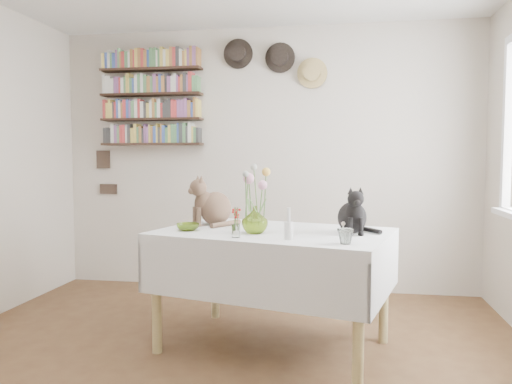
% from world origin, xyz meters
% --- Properties ---
extents(room, '(4.08, 4.58, 2.58)m').
position_xyz_m(room, '(0.00, 0.00, 1.25)').
color(room, brown).
rests_on(room, ground).
extents(dining_table, '(1.66, 1.29, 0.79)m').
position_xyz_m(dining_table, '(0.29, 0.74, 0.59)').
color(dining_table, white).
rests_on(dining_table, room).
extents(tabby_cat, '(0.39, 0.38, 0.36)m').
position_xyz_m(tabby_cat, '(-0.16, 0.97, 0.97)').
color(tabby_cat, brown).
rests_on(tabby_cat, dining_table).
extents(black_cat, '(0.24, 0.29, 0.30)m').
position_xyz_m(black_cat, '(0.79, 0.74, 0.94)').
color(black_cat, black).
rests_on(black_cat, dining_table).
extents(flower_vase, '(0.24, 0.24, 0.17)m').
position_xyz_m(flower_vase, '(0.18, 0.61, 0.88)').
color(flower_vase, '#A1C138').
rests_on(flower_vase, dining_table).
extents(green_bowl, '(0.19, 0.19, 0.05)m').
position_xyz_m(green_bowl, '(-0.27, 0.65, 0.81)').
color(green_bowl, '#A1C138').
rests_on(green_bowl, dining_table).
extents(drinking_glass, '(0.12, 0.12, 0.09)m').
position_xyz_m(drinking_glass, '(0.75, 0.31, 0.83)').
color(drinking_glass, white).
rests_on(drinking_glass, dining_table).
extents(candlestick, '(0.05, 0.05, 0.19)m').
position_xyz_m(candlestick, '(0.42, 0.40, 0.85)').
color(candlestick, white).
rests_on(candlestick, dining_table).
extents(berry_jar, '(0.05, 0.05, 0.20)m').
position_xyz_m(berry_jar, '(0.10, 0.43, 0.88)').
color(berry_jar, white).
rests_on(berry_jar, dining_table).
extents(porcelain_figurine, '(0.04, 0.04, 0.08)m').
position_xyz_m(porcelain_figurine, '(0.74, 0.64, 0.82)').
color(porcelain_figurine, white).
rests_on(porcelain_figurine, dining_table).
extents(flower_bouquet, '(0.17, 0.12, 0.39)m').
position_xyz_m(flower_bouquet, '(0.18, 0.62, 1.13)').
color(flower_bouquet, '#4C7233').
rests_on(flower_bouquet, flower_vase).
extents(bookshelf_unit, '(1.00, 0.16, 0.91)m').
position_xyz_m(bookshelf_unit, '(-1.10, 2.16, 1.84)').
color(bookshelf_unit, black).
rests_on(bookshelf_unit, room).
extents(wall_hats, '(0.98, 0.09, 0.48)m').
position_xyz_m(wall_hats, '(0.12, 2.19, 2.17)').
color(wall_hats, black).
rests_on(wall_hats, room).
extents(wall_art_plaques, '(0.21, 0.02, 0.44)m').
position_xyz_m(wall_art_plaques, '(-1.63, 2.23, 1.12)').
color(wall_art_plaques, '#38281E').
rests_on(wall_art_plaques, room).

